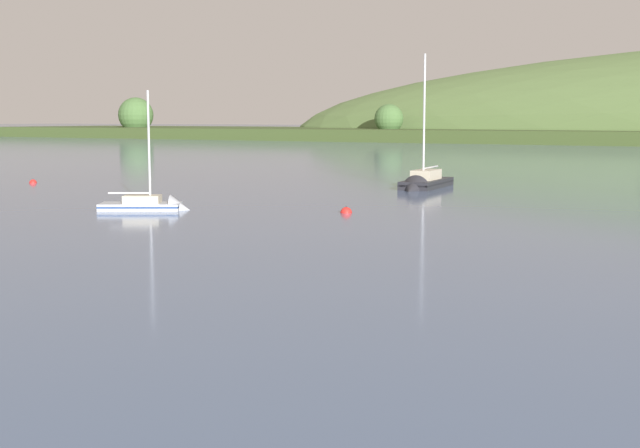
% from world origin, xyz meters
% --- Properties ---
extents(sailboat_far_left, '(6.52, 4.93, 9.33)m').
position_xyz_m(sailboat_far_left, '(-21.82, 49.40, 0.11)').
color(sailboat_far_left, '#ADB2BC').
rests_on(sailboat_far_left, ground).
extents(sailboat_outer_reach, '(3.33, 9.61, 13.36)m').
position_xyz_m(sailboat_outer_reach, '(-12.09, 75.75, 0.22)').
color(sailboat_outer_reach, '#232328').
rests_on(sailboat_outer_reach, ground).
extents(mooring_buoy_foreground, '(0.73, 0.73, 0.81)m').
position_xyz_m(mooring_buoy_foreground, '(-48.25, 63.51, 0.00)').
color(mooring_buoy_foreground, red).
rests_on(mooring_buoy_foreground, ground).
extents(mooring_buoy_off_fishing_boat, '(0.80, 0.80, 0.88)m').
position_xyz_m(mooring_buoy_off_fishing_boat, '(-9.17, 54.28, 0.00)').
color(mooring_buoy_off_fishing_boat, red).
rests_on(mooring_buoy_off_fishing_boat, ground).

